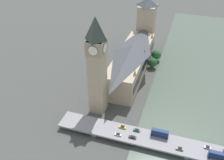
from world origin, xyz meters
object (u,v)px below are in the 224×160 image
car_southbound_tail (133,137)px  victoria_tower (146,23)px  road_bridge (188,148)px  car_northbound_tail (180,149)px  car_southbound_lead (118,134)px  clock_tower (97,65)px  car_northbound_lead (122,127)px  double_decker_bus_lead (218,156)px  car_southbound_extra (137,130)px  car_northbound_mid (208,147)px  parliament_hall (132,60)px  double_decker_bus_mid (160,133)px

car_southbound_tail → victoria_tower: bearing=-81.3°
road_bridge → car_northbound_tail: car_northbound_tail is taller
car_southbound_lead → car_southbound_tail: 8.99m
clock_tower → car_northbound_lead: 42.42m
road_bridge → car_northbound_tail: bearing=33.8°
double_decker_bus_lead → car_southbound_tail: (48.11, -0.55, -1.99)m
road_bridge → car_northbound_lead: (40.62, -3.51, 1.50)m
car_northbound_tail → car_southbound_extra: (26.79, -6.71, -0.02)m
road_bridge → car_northbound_mid: bearing=-164.7°
victoria_tower → car_southbound_extra: 129.73m
clock_tower → car_southbound_lead: bearing=132.4°
victoria_tower → car_southbound_lead: 135.36m
road_bridge → car_southbound_extra: car_southbound_extra is taller
car_southbound_lead → parliament_hall: bearing=-81.7°
car_northbound_mid → car_southbound_tail: 43.35m
car_northbound_mid → parliament_hall: bearing=-48.2°
double_decker_bus_mid → car_southbound_extra: double_decker_bus_mid is taller
victoria_tower → double_decker_bus_mid: victoria_tower is taller
car_northbound_tail → clock_tower: bearing=-21.8°
car_southbound_tail → parliament_hall: bearing=-75.2°
victoria_tower → car_southbound_lead: victoria_tower is taller
double_decker_bus_mid → car_northbound_mid: double_decker_bus_mid is taller
car_southbound_lead → car_southbound_tail: bearing=-176.2°
clock_tower → car_northbound_mid: size_ratio=17.48×
road_bridge → car_northbound_lead: bearing=-4.9°
parliament_hall → double_decker_bus_lead: 103.02m
double_decker_bus_lead → clock_tower: bearing=-16.7°
parliament_hall → car_northbound_lead: size_ratio=19.18×
car_northbound_lead → clock_tower: bearing=-36.7°
car_northbound_tail → car_southbound_extra: car_northbound_tail is taller
road_bridge → double_decker_bus_mid: size_ratio=15.24×
victoria_tower → car_southbound_lead: size_ratio=12.73×
car_northbound_mid → car_northbound_tail: (15.13, 5.97, 0.03)m
parliament_hall → clock_tower: 59.03m
car_northbound_tail → car_northbound_lead: bearing=-10.4°
double_decker_bus_lead → road_bridge: bearing=-12.2°
double_decker_bus_lead → car_southbound_tail: 48.16m
car_northbound_tail → car_southbound_tail: car_northbound_tail is taller
victoria_tower → car_southbound_tail: bearing=98.7°
car_northbound_mid → car_southbound_extra: (41.92, -0.74, 0.01)m
clock_tower → car_southbound_tail: 49.82m
double_decker_bus_lead → car_northbound_lead: double_decker_bus_lead is taller
parliament_hall → double_decker_bus_mid: bearing=116.8°
parliament_hall → clock_tower: (10.38, 53.28, 23.18)m
clock_tower → double_decker_bus_lead: (-78.63, 23.59, -29.95)m
clock_tower → double_decker_bus_mid: 57.15m
double_decker_bus_mid → car_southbound_lead: 25.22m
parliament_hall → clock_tower: clock_tower is taller
victoria_tower → car_southbound_extra: victoria_tower is taller
clock_tower → car_northbound_mid: bearing=166.7°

